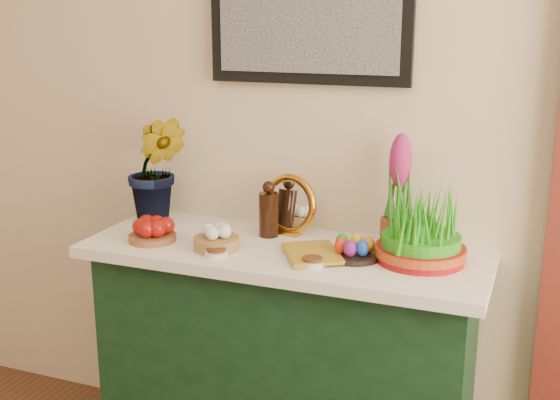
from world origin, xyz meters
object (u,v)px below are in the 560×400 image
(sideboard, at_px, (285,367))
(hyacinth_green, at_px, (156,151))
(mirror, at_px, (290,205))
(book, at_px, (287,254))
(wheatgrass_sabzeh, at_px, (421,230))

(sideboard, bearing_deg, hyacinth_green, 168.30)
(mirror, relative_size, book, 1.02)
(hyacinth_green, distance_m, wheatgrass_sabzeh, 1.05)
(sideboard, relative_size, book, 5.78)
(hyacinth_green, relative_size, wheatgrass_sabzeh, 1.84)
(hyacinth_green, relative_size, book, 2.44)
(wheatgrass_sabzeh, bearing_deg, mirror, 166.02)
(sideboard, bearing_deg, wheatgrass_sabzeh, 2.69)
(sideboard, distance_m, mirror, 0.59)
(mirror, xyz_separation_m, wheatgrass_sabzeh, (0.50, -0.12, -0.00))
(sideboard, relative_size, wheatgrass_sabzeh, 4.37)
(sideboard, height_order, hyacinth_green, hyacinth_green)
(hyacinth_green, distance_m, book, 0.71)
(hyacinth_green, xyz_separation_m, wheatgrass_sabzeh, (1.04, -0.10, -0.17))
(book, bearing_deg, hyacinth_green, 128.31)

